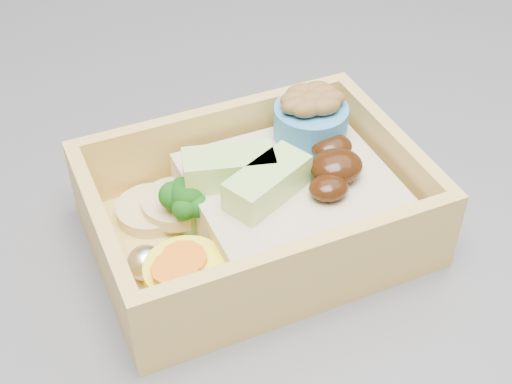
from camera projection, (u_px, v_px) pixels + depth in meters
name	position (u px, v px, depth m)	size (l,w,h in m)	color
bento_box	(264.00, 202.00, 0.43)	(0.21, 0.16, 0.07)	#E0B85C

